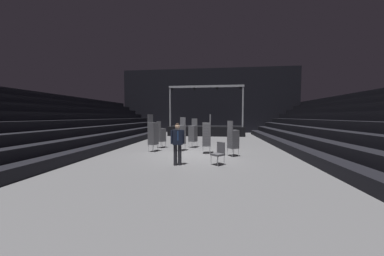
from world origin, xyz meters
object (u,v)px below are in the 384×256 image
(loose_chair_near_man, at_px, (219,152))
(chair_stack_front_right, at_px, (207,134))
(stage_riser, at_px, (206,130))
(chair_stack_rear_left, at_px, (193,133))
(chair_stack_front_left, at_px, (153,133))
(man_with_tie, at_px, (177,141))
(chair_stack_mid_left, at_px, (233,139))
(chair_stack_mid_right, at_px, (161,134))
(chair_stack_mid_centre, at_px, (181,134))

(loose_chair_near_man, bearing_deg, chair_stack_front_right, -32.77)
(stage_riser, bearing_deg, loose_chair_near_man, -84.92)
(chair_stack_rear_left, xyz_separation_m, loose_chair_near_man, (1.61, -4.46, -0.41))
(chair_stack_rear_left, bearing_deg, chair_stack_front_left, 64.38)
(man_with_tie, relative_size, chair_stack_front_right, 0.82)
(chair_stack_mid_left, height_order, chair_stack_mid_right, chair_stack_mid_left)
(chair_stack_mid_centre, relative_size, loose_chair_near_man, 2.08)
(man_with_tie, distance_m, chair_stack_rear_left, 4.74)
(chair_stack_mid_centre, bearing_deg, man_with_tie, 131.86)
(stage_riser, xyz_separation_m, chair_stack_front_right, (0.56, -10.95, 0.51))
(loose_chair_near_man, bearing_deg, man_with_tie, 52.58)
(stage_riser, height_order, chair_stack_mid_right, stage_riser)
(chair_stack_front_left, relative_size, chair_stack_rear_left, 1.14)
(chair_stack_front_left, height_order, loose_chair_near_man, chair_stack_front_left)
(chair_stack_rear_left, distance_m, loose_chair_near_man, 4.76)
(man_with_tie, bearing_deg, chair_stack_rear_left, -109.36)
(man_with_tie, height_order, chair_stack_front_left, chair_stack_front_left)
(stage_riser, bearing_deg, chair_stack_front_right, -87.05)
(stage_riser, xyz_separation_m, chair_stack_rear_left, (-0.41, -9.03, 0.39))
(chair_stack_mid_left, relative_size, loose_chair_near_man, 1.90)
(loose_chair_near_man, bearing_deg, chair_stack_mid_right, -5.72)
(chair_stack_front_left, bearing_deg, chair_stack_mid_centre, 128.83)
(chair_stack_mid_left, distance_m, loose_chair_near_man, 2.07)
(man_with_tie, height_order, chair_stack_mid_centre, chair_stack_mid_centre)
(chair_stack_mid_right, xyz_separation_m, chair_stack_rear_left, (2.02, 0.31, 0.08))
(chair_stack_front_left, height_order, chair_stack_mid_right, chair_stack_front_left)
(stage_riser, bearing_deg, man_with_tie, -92.05)
(stage_riser, relative_size, loose_chair_near_man, 8.27)
(stage_riser, bearing_deg, chair_stack_front_left, -103.13)
(chair_stack_front_right, height_order, loose_chair_near_man, chair_stack_front_right)
(stage_riser, height_order, chair_stack_mid_left, stage_riser)
(stage_riser, distance_m, chair_stack_mid_centre, 10.36)
(stage_riser, relative_size, chair_stack_rear_left, 4.16)
(chair_stack_rear_left, bearing_deg, chair_stack_mid_left, 157.40)
(stage_riser, bearing_deg, chair_stack_mid_centre, -95.46)
(stage_riser, distance_m, man_with_tie, 13.78)
(stage_riser, xyz_separation_m, chair_stack_front_left, (-2.51, -10.75, 0.51))
(chair_stack_front_right, distance_m, chair_stack_mid_centre, 1.68)
(chair_stack_mid_centre, xyz_separation_m, chair_stack_rear_left, (0.58, 1.28, -0.04))
(chair_stack_mid_centre, distance_m, loose_chair_near_man, 3.88)
(chair_stack_front_right, height_order, chair_stack_mid_right, chair_stack_front_right)
(chair_stack_front_right, distance_m, chair_stack_rear_left, 2.16)
(loose_chair_near_man, bearing_deg, chair_stack_mid_centre, -12.35)
(chair_stack_rear_left, height_order, loose_chair_near_man, chair_stack_rear_left)
(chair_stack_front_right, xyz_separation_m, loose_chair_near_man, (0.63, -2.54, -0.53))
(man_with_tie, xyz_separation_m, chair_stack_front_right, (1.06, 2.82, 0.08))
(chair_stack_front_left, bearing_deg, chair_stack_mid_right, -160.59)
(stage_riser, relative_size, chair_stack_mid_right, 4.57)
(stage_riser, height_order, loose_chair_near_man, stage_riser)
(chair_stack_front_right, bearing_deg, man_with_tie, 155.70)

